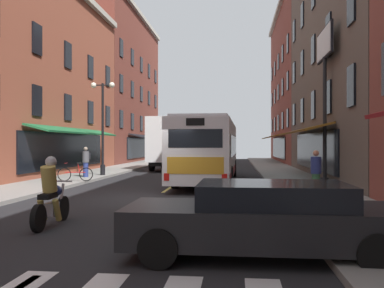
# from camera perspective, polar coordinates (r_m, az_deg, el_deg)

# --- Properties ---
(ground_plane) EXTENTS (34.80, 80.00, 0.10)m
(ground_plane) POSITION_cam_1_polar(r_m,az_deg,el_deg) (15.13, -5.21, -7.60)
(ground_plane) COLOR black
(lane_centre_dashes) EXTENTS (0.14, 73.90, 0.01)m
(lane_centre_dashes) POSITION_cam_1_polar(r_m,az_deg,el_deg) (14.88, -5.40, -7.52)
(lane_centre_dashes) COLOR #DBCC4C
(lane_centre_dashes) RESTS_ON ground
(sidewalk_right) EXTENTS (3.00, 80.00, 0.14)m
(sidewalk_right) POSITION_cam_1_polar(r_m,az_deg,el_deg) (15.12, 17.47, -7.14)
(sidewalk_right) COLOR gray
(sidewalk_right) RESTS_ON ground
(billboard_sign) EXTENTS (0.40, 3.08, 7.23)m
(billboard_sign) POSITION_cam_1_polar(r_m,az_deg,el_deg) (20.84, 17.65, 10.35)
(billboard_sign) COLOR black
(billboard_sign) RESTS_ON sidewalk_right
(transit_bus) EXTENTS (2.82, 11.50, 3.14)m
(transit_bus) POSITION_cam_1_polar(r_m,az_deg,el_deg) (21.41, 2.28, -0.80)
(transit_bus) COLOR white
(transit_bus) RESTS_ON ground
(box_truck) EXTENTS (2.67, 6.99, 3.84)m
(box_truck) POSITION_cam_1_polar(r_m,az_deg,el_deg) (31.37, -2.82, 0.02)
(box_truck) COLOR black
(box_truck) RESTS_ON ground
(sedan_near) EXTENTS (1.99, 4.79, 1.29)m
(sedan_near) POSITION_cam_1_polar(r_m,az_deg,el_deg) (41.39, -0.75, -1.77)
(sedan_near) COLOR #144723
(sedan_near) RESTS_ON ground
(sedan_mid) EXTENTS (4.71, 2.00, 1.28)m
(sedan_mid) POSITION_cam_1_polar(r_m,az_deg,el_deg) (7.43, 9.83, -9.93)
(sedan_mid) COLOR black
(sedan_mid) RESTS_ON ground
(motorcycle_rider) EXTENTS (0.62, 2.07, 1.66)m
(motorcycle_rider) POSITION_cam_1_polar(r_m,az_deg,el_deg) (10.53, -18.68, -6.77)
(motorcycle_rider) COLOR black
(motorcycle_rider) RESTS_ON ground
(bicycle_near) EXTENTS (1.70, 0.48, 0.91)m
(bicycle_near) POSITION_cam_1_polar(r_m,az_deg,el_deg) (21.14, -15.63, -3.93)
(bicycle_near) COLOR black
(bicycle_near) RESTS_ON sidewalk_left
(pedestrian_near) EXTENTS (0.36, 0.51, 1.65)m
(pedestrian_near) POSITION_cam_1_polar(r_m,az_deg,el_deg) (23.67, -14.27, -2.27)
(pedestrian_near) COLOR navy
(pedestrian_near) RESTS_ON sidewalk_left
(pedestrian_mid) EXTENTS (0.36, 0.36, 1.59)m
(pedestrian_mid) POSITION_cam_1_polar(r_m,az_deg,el_deg) (15.31, 16.55, -3.74)
(pedestrian_mid) COLOR #33663F
(pedestrian_mid) RESTS_ON sidewalk_right
(street_lamp_twin) EXTENTS (1.42, 0.32, 5.41)m
(street_lamp_twin) POSITION_cam_1_polar(r_m,az_deg,el_deg) (24.94, -12.08, 2.72)
(street_lamp_twin) COLOR black
(street_lamp_twin) RESTS_ON sidewalk_left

